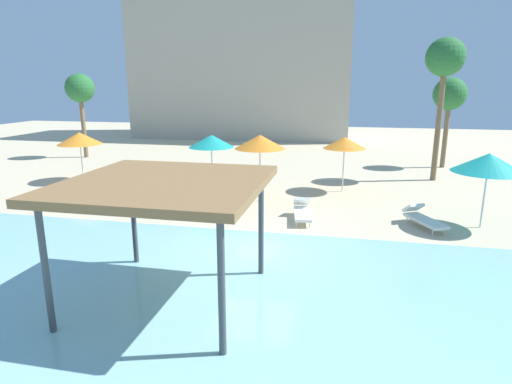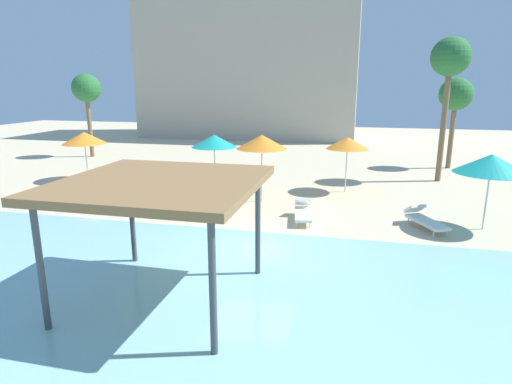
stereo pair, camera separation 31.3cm
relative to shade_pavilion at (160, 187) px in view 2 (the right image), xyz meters
name	(u,v)px [view 2 (the right image)]	position (x,y,z in m)	size (l,w,h in m)	color
ground_plane	(253,249)	(1.25, 3.49, -2.71)	(80.00, 80.00, 0.00)	beige
lagoon_water	(188,349)	(1.25, -1.76, -2.69)	(44.00, 13.50, 0.04)	#8CC6CC
shade_pavilion	(160,187)	(0.00, 0.00, 0.00)	(4.29, 4.29, 2.89)	#42474C
beach_umbrella_orange_1	(347,143)	(3.76, 11.51, -0.41)	(1.95, 1.95, 2.57)	silver
beach_umbrella_teal_2	(214,141)	(-2.42, 10.79, -0.41)	(2.15, 2.15, 2.60)	silver
beach_umbrella_orange_3	(84,138)	(-9.48, 10.93, -0.48)	(2.22, 2.22, 2.54)	silver
beach_umbrella_teal_5	(491,164)	(8.61, 7.17, -0.40)	(2.38, 2.38, 2.65)	silver
beach_umbrella_orange_6	(262,142)	(0.31, 8.92, -0.13)	(2.13, 2.13, 2.88)	silver
lounge_chair_0	(303,211)	(2.36, 6.80, -2.38)	(0.87, 1.96, 0.74)	white
lounge_chair_1	(424,219)	(6.62, 6.84, -2.38)	(1.41, 1.96, 0.74)	white
palm_tree_0	(450,61)	(8.39, 15.00, 3.29)	(1.90, 1.90, 7.16)	brown
palm_tree_1	(86,90)	(-13.75, 17.74, 1.83)	(1.90, 1.90, 5.61)	brown
palm_tree_2	(456,96)	(9.60, 18.93, 1.54)	(1.90, 1.90, 5.31)	brown
hotel_block_0	(250,56)	(-6.01, 32.38, 4.72)	(19.86, 8.28, 14.87)	#B2A893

